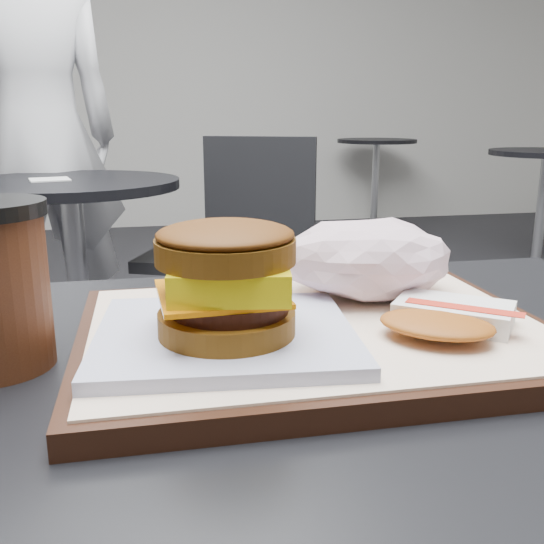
{
  "coord_description": "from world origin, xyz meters",
  "views": [
    {
      "loc": [
        -0.11,
        -0.4,
        0.96
      ],
      "look_at": [
        -0.01,
        0.05,
        0.83
      ],
      "focal_mm": 40.0,
      "sensor_mm": 36.0,
      "label": 1
    }
  ],
  "objects_px": {
    "crumpled_wrapper": "(367,258)",
    "patron": "(39,136)",
    "hash_brown": "(446,318)",
    "serving_tray": "(316,334)",
    "neighbor_chair": "(226,242)",
    "breakfast_sandwich": "(226,294)",
    "neighbor_table": "(75,241)"
  },
  "relations": [
    {
      "from": "crumpled_wrapper",
      "to": "neighbor_chair",
      "type": "height_order",
      "value": "neighbor_chair"
    },
    {
      "from": "hash_brown",
      "to": "neighbor_chair",
      "type": "xyz_separation_m",
      "value": [
        0.04,
        1.7,
        -0.29
      ]
    },
    {
      "from": "serving_tray",
      "to": "crumpled_wrapper",
      "type": "distance_m",
      "value": 0.1
    },
    {
      "from": "breakfast_sandwich",
      "to": "neighbor_chair",
      "type": "bearing_deg",
      "value": 82.75
    },
    {
      "from": "serving_tray",
      "to": "crumpled_wrapper",
      "type": "relative_size",
      "value": 2.37
    },
    {
      "from": "neighbor_table",
      "to": "patron",
      "type": "bearing_deg",
      "value": 109.01
    },
    {
      "from": "neighbor_table",
      "to": "breakfast_sandwich",
      "type": "bearing_deg",
      "value": -79.71
    },
    {
      "from": "breakfast_sandwich",
      "to": "neighbor_table",
      "type": "bearing_deg",
      "value": 100.29
    },
    {
      "from": "neighbor_table",
      "to": "patron",
      "type": "distance_m",
      "value": 0.55
    },
    {
      "from": "neighbor_chair",
      "to": "patron",
      "type": "xyz_separation_m",
      "value": [
        -0.66,
        0.36,
        0.36
      ]
    },
    {
      "from": "breakfast_sandwich",
      "to": "neighbor_chair",
      "type": "distance_m",
      "value": 1.74
    },
    {
      "from": "breakfast_sandwich",
      "to": "neighbor_chair",
      "type": "xyz_separation_m",
      "value": [
        0.22,
        1.7,
        -0.32
      ]
    },
    {
      "from": "serving_tray",
      "to": "patron",
      "type": "bearing_deg",
      "value": 104.41
    },
    {
      "from": "hash_brown",
      "to": "crumpled_wrapper",
      "type": "bearing_deg",
      "value": 105.21
    },
    {
      "from": "crumpled_wrapper",
      "to": "patron",
      "type": "xyz_separation_m",
      "value": [
        -0.59,
        1.96,
        0.05
      ]
    },
    {
      "from": "serving_tray",
      "to": "hash_brown",
      "type": "height_order",
      "value": "hash_brown"
    },
    {
      "from": "breakfast_sandwich",
      "to": "hash_brown",
      "type": "relative_size",
      "value": 1.51
    },
    {
      "from": "breakfast_sandwich",
      "to": "neighbor_table",
      "type": "height_order",
      "value": "breakfast_sandwich"
    },
    {
      "from": "neighbor_chair",
      "to": "patron",
      "type": "distance_m",
      "value": 0.83
    },
    {
      "from": "crumpled_wrapper",
      "to": "neighbor_table",
      "type": "xyz_separation_m",
      "value": [
        -0.44,
        1.53,
        -0.28
      ]
    },
    {
      "from": "serving_tray",
      "to": "hash_brown",
      "type": "xyz_separation_m",
      "value": [
        0.1,
        -0.04,
        0.02
      ]
    },
    {
      "from": "breakfast_sandwich",
      "to": "neighbor_table",
      "type": "relative_size",
      "value": 0.27
    },
    {
      "from": "serving_tray",
      "to": "neighbor_table",
      "type": "xyz_separation_m",
      "value": [
        -0.37,
        1.6,
        -0.23
      ]
    },
    {
      "from": "hash_brown",
      "to": "patron",
      "type": "distance_m",
      "value": 2.15
    },
    {
      "from": "crumpled_wrapper",
      "to": "breakfast_sandwich",
      "type": "bearing_deg",
      "value": -145.4
    },
    {
      "from": "crumpled_wrapper",
      "to": "neighbor_chair",
      "type": "xyz_separation_m",
      "value": [
        0.07,
        1.6,
        -0.32
      ]
    },
    {
      "from": "serving_tray",
      "to": "breakfast_sandwich",
      "type": "bearing_deg",
      "value": -156.98
    },
    {
      "from": "crumpled_wrapper",
      "to": "patron",
      "type": "relative_size",
      "value": 0.09
    },
    {
      "from": "hash_brown",
      "to": "neighbor_chair",
      "type": "distance_m",
      "value": 1.73
    },
    {
      "from": "patron",
      "to": "serving_tray",
      "type": "bearing_deg",
      "value": 82.99
    },
    {
      "from": "hash_brown",
      "to": "serving_tray",
      "type": "bearing_deg",
      "value": 158.28
    },
    {
      "from": "breakfast_sandwich",
      "to": "crumpled_wrapper",
      "type": "xyz_separation_m",
      "value": [
        0.14,
        0.1,
        -0.0
      ]
    }
  ]
}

